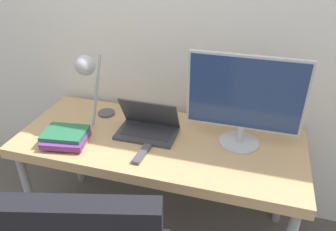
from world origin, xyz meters
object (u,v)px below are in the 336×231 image
(game_controller, at_px, (57,143))
(desk_lamp, at_px, (89,73))
(monitor, at_px, (245,98))
(book_stack, at_px, (66,138))
(laptop, at_px, (148,127))

(game_controller, bearing_deg, desk_lamp, 67.28)
(monitor, relative_size, book_stack, 2.25)
(desk_lamp, bearing_deg, game_controller, -112.72)
(laptop, distance_m, desk_lamp, 0.44)
(monitor, bearing_deg, laptop, -174.79)
(laptop, relative_size, game_controller, 2.48)
(book_stack, xyz_separation_m, game_controller, (-0.03, -0.04, -0.02))
(laptop, xyz_separation_m, book_stack, (-0.40, -0.22, -0.01))
(desk_lamp, distance_m, book_stack, 0.37)
(laptop, distance_m, book_stack, 0.45)
(desk_lamp, relative_size, book_stack, 1.70)
(desk_lamp, xyz_separation_m, book_stack, (-0.07, -0.20, -0.30))
(laptop, bearing_deg, game_controller, -148.43)
(book_stack, distance_m, game_controller, 0.05)
(laptop, relative_size, book_stack, 1.27)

